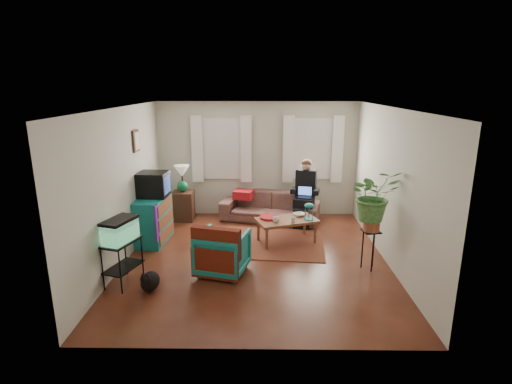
{
  "coord_description": "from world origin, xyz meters",
  "views": [
    {
      "loc": [
        0.09,
        -6.47,
        2.96
      ],
      "look_at": [
        0.0,
        0.4,
        1.1
      ],
      "focal_mm": 28.0,
      "sensor_mm": 36.0,
      "label": 1
    }
  ],
  "objects_px": {
    "sofa": "(270,202)",
    "armchair": "(223,250)",
    "coffee_table": "(286,231)",
    "aquarium_stand": "(123,263)",
    "side_table": "(184,206)",
    "plant_stand": "(369,250)",
    "dresser": "(153,219)"
  },
  "relations": [
    {
      "from": "plant_stand",
      "to": "armchair",
      "type": "bearing_deg",
      "value": -176.13
    },
    {
      "from": "aquarium_stand",
      "to": "armchair",
      "type": "relative_size",
      "value": 0.9
    },
    {
      "from": "side_table",
      "to": "plant_stand",
      "type": "bearing_deg",
      "value": -34.71
    },
    {
      "from": "side_table",
      "to": "coffee_table",
      "type": "relative_size",
      "value": 0.58
    },
    {
      "from": "coffee_table",
      "to": "aquarium_stand",
      "type": "bearing_deg",
      "value": -165.98
    },
    {
      "from": "armchair",
      "to": "side_table",
      "type": "bearing_deg",
      "value": -51.73
    },
    {
      "from": "sofa",
      "to": "plant_stand",
      "type": "bearing_deg",
      "value": -42.76
    },
    {
      "from": "aquarium_stand",
      "to": "plant_stand",
      "type": "xyz_separation_m",
      "value": [
        3.87,
        0.57,
        -0.01
      ]
    },
    {
      "from": "armchair",
      "to": "dresser",
      "type": "bearing_deg",
      "value": -27.27
    },
    {
      "from": "armchair",
      "to": "plant_stand",
      "type": "xyz_separation_m",
      "value": [
        2.4,
        0.16,
        -0.05
      ]
    },
    {
      "from": "aquarium_stand",
      "to": "plant_stand",
      "type": "height_order",
      "value": "aquarium_stand"
    },
    {
      "from": "side_table",
      "to": "plant_stand",
      "type": "relative_size",
      "value": 0.98
    },
    {
      "from": "armchair",
      "to": "coffee_table",
      "type": "bearing_deg",
      "value": -115.45
    },
    {
      "from": "plant_stand",
      "to": "sofa",
      "type": "bearing_deg",
      "value": 123.0
    },
    {
      "from": "sofa",
      "to": "armchair",
      "type": "xyz_separation_m",
      "value": [
        -0.82,
        -2.6,
        -0.04
      ]
    },
    {
      "from": "sofa",
      "to": "plant_stand",
      "type": "distance_m",
      "value": 2.9
    },
    {
      "from": "sofa",
      "to": "side_table",
      "type": "height_order",
      "value": "sofa"
    },
    {
      "from": "armchair",
      "to": "coffee_table",
      "type": "distance_m",
      "value": 1.72
    },
    {
      "from": "sofa",
      "to": "coffee_table",
      "type": "relative_size",
      "value": 1.9
    },
    {
      "from": "dresser",
      "to": "coffee_table",
      "type": "xyz_separation_m",
      "value": [
        2.57,
        -0.02,
        -0.21
      ]
    },
    {
      "from": "aquarium_stand",
      "to": "plant_stand",
      "type": "relative_size",
      "value": 1.03
    },
    {
      "from": "sofa",
      "to": "side_table",
      "type": "relative_size",
      "value": 3.27
    },
    {
      "from": "aquarium_stand",
      "to": "sofa",
      "type": "bearing_deg",
      "value": 70.46
    },
    {
      "from": "sofa",
      "to": "armchair",
      "type": "height_order",
      "value": "sofa"
    },
    {
      "from": "dresser",
      "to": "coffee_table",
      "type": "relative_size",
      "value": 0.87
    },
    {
      "from": "aquarium_stand",
      "to": "side_table",
      "type": "bearing_deg",
      "value": 101.22
    },
    {
      "from": "side_table",
      "to": "armchair",
      "type": "xyz_separation_m",
      "value": [
        1.13,
        -2.6,
        0.06
      ]
    },
    {
      "from": "aquarium_stand",
      "to": "coffee_table",
      "type": "distance_m",
      "value": 3.1
    },
    {
      "from": "coffee_table",
      "to": "side_table",
      "type": "bearing_deg",
      "value": 130.37
    },
    {
      "from": "armchair",
      "to": "coffee_table",
      "type": "xyz_separation_m",
      "value": [
        1.11,
        1.3,
        -0.15
      ]
    },
    {
      "from": "sofa",
      "to": "dresser",
      "type": "distance_m",
      "value": 2.61
    },
    {
      "from": "aquarium_stand",
      "to": "dresser",
      "type": "bearing_deg",
      "value": 107.53
    }
  ]
}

